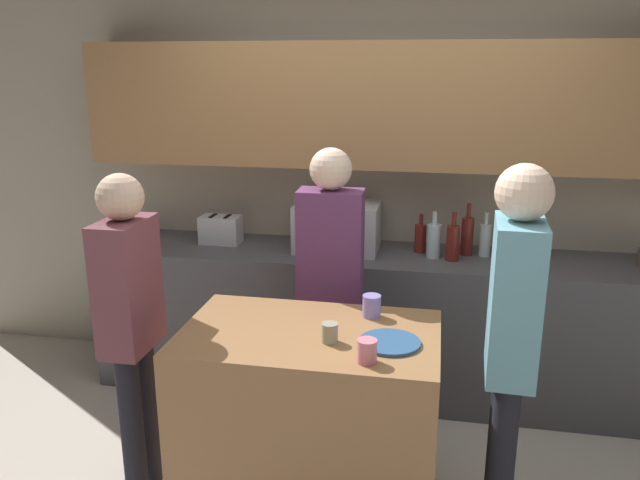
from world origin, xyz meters
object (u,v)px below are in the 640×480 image
object	(u,v)px
bottle_2	(453,242)
person_right	(512,331)
person_left	(330,274)
toaster	(221,230)
cup_1	(367,351)
bottle_4	(485,239)
cup_0	(372,306)
cup_2	(330,333)
bottle_0	(420,238)
person_center	(130,313)
plate_on_island	(390,342)
bottle_1	(434,240)
bottle_3	(467,235)
microwave	(337,226)

from	to	relation	value
bottle_2	person_right	bearing A→B (deg)	-79.77
person_left	toaster	bearing A→B (deg)	-39.43
cup_1	person_right	bearing A→B (deg)	19.99
bottle_4	person_left	bearing A→B (deg)	-140.56
cup_0	cup_2	size ratio (longest dim) A/B	1.22
cup_0	cup_2	xyz separation A→B (m)	(-0.14, -0.31, -0.01)
bottle_0	person_right	world-z (taller)	person_right
bottle_2	person_center	size ratio (longest dim) A/B	0.18
bottle_2	cup_2	world-z (taller)	bottle_2
bottle_0	person_center	xyz separation A→B (m)	(-1.28, -1.32, -0.07)
toaster	person_center	distance (m)	1.29
plate_on_island	cup_0	distance (m)	0.31
bottle_1	bottle_3	bearing A→B (deg)	24.17
person_left	bottle_4	bearing A→B (deg)	-141.90
toaster	person_right	bearing A→B (deg)	-37.67
bottle_3	microwave	bearing A→B (deg)	-177.73
bottle_1	person_center	world-z (taller)	person_center
cup_0	person_center	size ratio (longest dim) A/B	0.06
toaster	person_right	size ratio (longest dim) A/B	0.15
cup_0	person_center	distance (m)	1.12
bottle_4	cup_1	world-z (taller)	bottle_4
bottle_0	cup_2	distance (m)	1.45
bottle_1	cup_0	world-z (taller)	bottle_1
person_center	person_right	distance (m)	1.70
microwave	plate_on_island	xyz separation A→B (m)	(0.44, -1.34, -0.14)
bottle_1	person_right	bearing A→B (deg)	-75.22
toaster	person_left	distance (m)	1.08
bottle_2	cup_0	bearing A→B (deg)	-111.56
bottle_1	person_center	distance (m)	1.84
bottle_1	bottle_4	bearing A→B (deg)	15.68
microwave	bottle_4	world-z (taller)	microwave
bottle_0	bottle_4	size ratio (longest dim) A/B	0.89
bottle_3	plate_on_island	xyz separation A→B (m)	(-0.36, -1.38, -0.11)
toaster	person_center	xyz separation A→B (m)	(0.01, -1.28, -0.07)
toaster	bottle_1	size ratio (longest dim) A/B	0.91
bottle_1	person_right	distance (m)	1.31
cup_0	bottle_4	bearing A→B (deg)	62.15
bottle_2	bottle_4	distance (m)	0.23
bottle_2	person_left	world-z (taller)	person_left
bottle_3	toaster	bearing A→B (deg)	-178.90
bottle_1	person_center	xyz separation A→B (m)	(-1.37, -1.22, -0.09)
bottle_2	cup_1	distance (m)	1.47
bottle_3	person_right	size ratio (longest dim) A/B	0.19
microwave	person_right	distance (m)	1.62
bottle_3	person_left	xyz separation A→B (m)	(-0.73, -0.69, -0.06)
plate_on_island	person_right	bearing A→B (deg)	2.81
bottle_3	person_center	bearing A→B (deg)	-140.04
microwave	bottle_4	size ratio (longest dim) A/B	1.90
cup_1	cup_2	world-z (taller)	cup_1
bottle_2	bottle_0	bearing A→B (deg)	145.08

